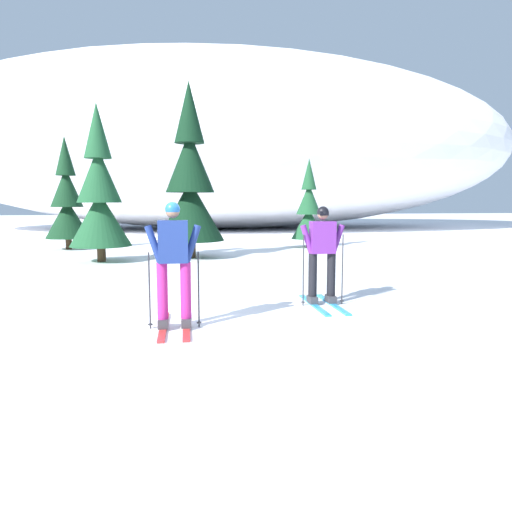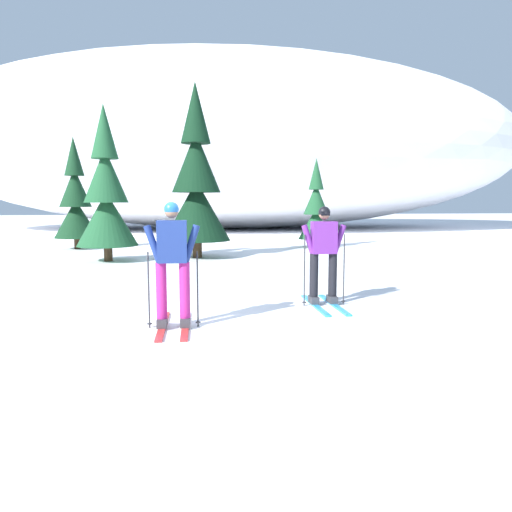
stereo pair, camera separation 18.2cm
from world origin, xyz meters
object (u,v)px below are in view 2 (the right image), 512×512
pine_tree_center_left (106,196)px  skier_navy_jacket (173,262)px  skier_purple_jacket (324,254)px  pine_tree_far_left (76,202)px  pine_tree_far_right (316,211)px  pine_tree_center_right (196,185)px

pine_tree_center_left → skier_navy_jacket: bearing=-74.5°
skier_purple_jacket → skier_navy_jacket: skier_navy_jacket is taller
pine_tree_far_left → pine_tree_far_right: pine_tree_far_left is taller
skier_navy_jacket → skier_purple_jacket: bearing=25.8°
pine_tree_center_right → skier_navy_jacket: bearing=-93.0°
pine_tree_far_left → pine_tree_center_left: size_ratio=0.90×
skier_navy_jacket → pine_tree_far_right: bearing=65.8°
pine_tree_center_left → pine_tree_far_left: bearing=114.0°
pine_tree_center_right → pine_tree_far_right: 5.42m
skier_purple_jacket → pine_tree_center_left: pine_tree_center_left is taller
pine_tree_center_right → pine_tree_far_left: bearing=142.2°
skier_navy_jacket → pine_tree_center_left: size_ratio=0.38×
pine_tree_far_left → skier_purple_jacket: bearing=-58.9°
pine_tree_far_left → pine_tree_center_left: (1.83, -4.09, 0.19)m
pine_tree_far_left → pine_tree_center_right: (4.52, -3.51, 0.55)m
pine_tree_far_left → pine_tree_center_left: bearing=-66.0°
skier_purple_jacket → pine_tree_center_left: size_ratio=0.37×
pine_tree_far_left → pine_tree_center_right: bearing=-37.8°
skier_purple_jacket → skier_navy_jacket: (-2.55, -1.23, 0.05)m
skier_purple_jacket → pine_tree_far_left: (-6.61, 10.95, 0.87)m
skier_navy_jacket → pine_tree_center_left: (-2.24, 8.08, 1.01)m
skier_purple_jacket → pine_tree_far_right: bearing=75.9°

